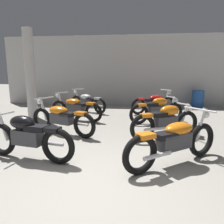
# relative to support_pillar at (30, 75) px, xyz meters

# --- Properties ---
(ground_plane) EXTENTS (60.00, 60.00, 0.00)m
(ground_plane) POSITION_rel_support_pillar_xyz_m (3.11, -4.42, -1.60)
(ground_plane) COLOR gray
(back_wall) EXTENTS (12.78, 0.24, 3.60)m
(back_wall) POSITION_rel_support_pillar_xyz_m (3.11, 3.82, 0.20)
(back_wall) COLOR #BCBAB7
(back_wall) RESTS_ON ground
(support_pillar) EXTENTS (0.36, 0.36, 3.20)m
(support_pillar) POSITION_rel_support_pillar_xyz_m (0.00, 0.00, 0.00)
(support_pillar) COLOR #BCBAB7
(support_pillar) RESTS_ON ground
(motorcycle_left_row_0) EXTENTS (1.95, 0.60, 0.88)m
(motorcycle_left_row_0) POSITION_rel_support_pillar_xyz_m (1.73, -3.55, -1.14)
(motorcycle_left_row_0) COLOR black
(motorcycle_left_row_0) RESTS_ON ground
(motorcycle_left_row_1) EXTENTS (2.04, 1.03, 0.97)m
(motorcycle_left_row_1) POSITION_rel_support_pillar_xyz_m (1.78, -1.88, -1.15)
(motorcycle_left_row_1) COLOR black
(motorcycle_left_row_1) RESTS_ON ground
(motorcycle_left_row_2) EXTENTS (2.06, 0.99, 0.97)m
(motorcycle_left_row_2) POSITION_rel_support_pillar_xyz_m (1.66, -0.16, -1.15)
(motorcycle_left_row_2) COLOR black
(motorcycle_left_row_2) RESTS_ON ground
(motorcycle_left_row_3) EXTENTS (1.84, 1.34, 0.97)m
(motorcycle_left_row_3) POSITION_rel_support_pillar_xyz_m (1.72, 1.47, -1.15)
(motorcycle_left_row_3) COLOR black
(motorcycle_left_row_3) RESTS_ON ground
(motorcycle_right_row_0) EXTENTS (1.83, 1.35, 0.97)m
(motorcycle_right_row_0) POSITION_rel_support_pillar_xyz_m (4.45, -3.49, -1.15)
(motorcycle_right_row_0) COLOR black
(motorcycle_right_row_0) RESTS_ON ground
(motorcycle_right_row_1) EXTENTS (1.82, 0.96, 0.88)m
(motorcycle_right_row_1) POSITION_rel_support_pillar_xyz_m (4.53, -1.97, -1.14)
(motorcycle_right_row_1) COLOR black
(motorcycle_right_row_1) RESTS_ON ground
(motorcycle_right_row_2) EXTENTS (1.86, 0.87, 0.88)m
(motorcycle_right_row_2) POSITION_rel_support_pillar_xyz_m (4.50, -0.30, -1.14)
(motorcycle_right_row_2) COLOR black
(motorcycle_right_row_2) RESTS_ON ground
(motorcycle_right_row_3) EXTENTS (1.92, 1.22, 0.97)m
(motorcycle_right_row_3) POSITION_rel_support_pillar_xyz_m (4.57, 1.45, -1.15)
(motorcycle_right_row_3) COLOR black
(motorcycle_right_row_3) RESTS_ON ground
(oil_drum) EXTENTS (0.59, 0.59, 0.85)m
(oil_drum) POSITION_rel_support_pillar_xyz_m (6.84, 3.14, -1.18)
(oil_drum) COLOR #23519E
(oil_drum) RESTS_ON ground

